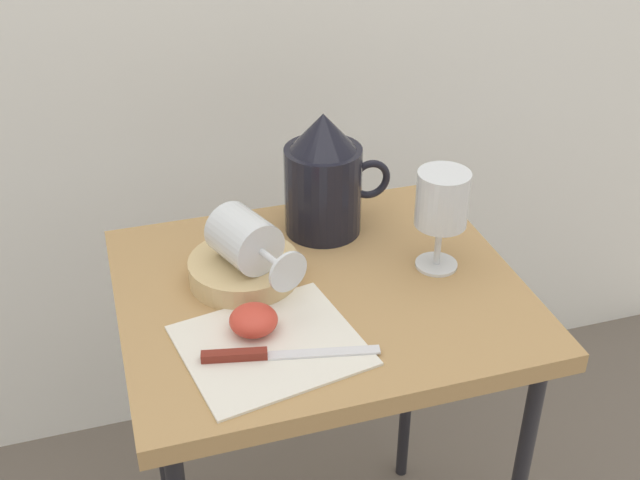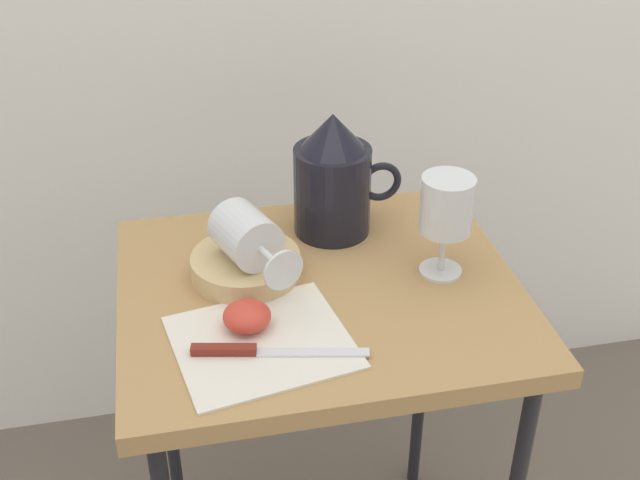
{
  "view_description": "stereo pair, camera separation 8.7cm",
  "coord_description": "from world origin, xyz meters",
  "px_view_note": "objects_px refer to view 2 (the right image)",
  "views": [
    {
      "loc": [
        -0.28,
        -0.91,
        1.38
      ],
      "look_at": [
        0.0,
        0.0,
        0.78
      ],
      "focal_mm": 45.0,
      "sensor_mm": 36.0,
      "label": 1
    },
    {
      "loc": [
        -0.19,
        -0.94,
        1.38
      ],
      "look_at": [
        0.0,
        0.0,
        0.78
      ],
      "focal_mm": 45.0,
      "sensor_mm": 36.0,
      "label": 2
    }
  ],
  "objects_px": {
    "wine_glass_upright": "(447,211)",
    "pitcher": "(333,185)",
    "knife": "(253,351)",
    "apple_half_left": "(247,316)",
    "basket_tray": "(246,266)",
    "wine_glass_tipped_near": "(247,236)",
    "table": "(320,323)"
  },
  "relations": [
    {
      "from": "apple_half_left",
      "to": "knife",
      "type": "distance_m",
      "value": 0.06
    },
    {
      "from": "wine_glass_tipped_near",
      "to": "knife",
      "type": "relative_size",
      "value": 0.73
    },
    {
      "from": "table",
      "to": "pitcher",
      "type": "distance_m",
      "value": 0.22
    },
    {
      "from": "wine_glass_upright",
      "to": "pitcher",
      "type": "bearing_deg",
      "value": 130.47
    },
    {
      "from": "table",
      "to": "apple_half_left",
      "type": "height_order",
      "value": "apple_half_left"
    },
    {
      "from": "wine_glass_tipped_near",
      "to": "pitcher",
      "type": "bearing_deg",
      "value": 36.89
    },
    {
      "from": "pitcher",
      "to": "apple_half_left",
      "type": "relative_size",
      "value": 3.11
    },
    {
      "from": "wine_glass_tipped_near",
      "to": "apple_half_left",
      "type": "relative_size",
      "value": 2.56
    },
    {
      "from": "apple_half_left",
      "to": "pitcher",
      "type": "bearing_deg",
      "value": 53.76
    },
    {
      "from": "pitcher",
      "to": "wine_glass_tipped_near",
      "type": "xyz_separation_m",
      "value": [
        -0.15,
        -0.11,
        -0.01
      ]
    },
    {
      "from": "table",
      "to": "basket_tray",
      "type": "distance_m",
      "value": 0.14
    },
    {
      "from": "table",
      "to": "wine_glass_upright",
      "type": "distance_m",
      "value": 0.25
    },
    {
      "from": "basket_tray",
      "to": "knife",
      "type": "height_order",
      "value": "basket_tray"
    },
    {
      "from": "wine_glass_tipped_near",
      "to": "apple_half_left",
      "type": "xyz_separation_m",
      "value": [
        -0.02,
        -0.12,
        -0.05
      ]
    },
    {
      "from": "apple_half_left",
      "to": "basket_tray",
      "type": "bearing_deg",
      "value": 83.48
    },
    {
      "from": "wine_glass_tipped_near",
      "to": "knife",
      "type": "bearing_deg",
      "value": -95.76
    },
    {
      "from": "knife",
      "to": "basket_tray",
      "type": "bearing_deg",
      "value": 85.58
    },
    {
      "from": "basket_tray",
      "to": "table",
      "type": "bearing_deg",
      "value": -26.04
    },
    {
      "from": "table",
      "to": "basket_tray",
      "type": "bearing_deg",
      "value": 153.96
    },
    {
      "from": "pitcher",
      "to": "wine_glass_tipped_near",
      "type": "height_order",
      "value": "pitcher"
    },
    {
      "from": "apple_half_left",
      "to": "table",
      "type": "bearing_deg",
      "value": 33.84
    },
    {
      "from": "basket_tray",
      "to": "wine_glass_upright",
      "type": "distance_m",
      "value": 0.31
    },
    {
      "from": "pitcher",
      "to": "apple_half_left",
      "type": "xyz_separation_m",
      "value": [
        -0.17,
        -0.23,
        -0.06
      ]
    },
    {
      "from": "table",
      "to": "wine_glass_tipped_near",
      "type": "bearing_deg",
      "value": 158.41
    },
    {
      "from": "basket_tray",
      "to": "knife",
      "type": "distance_m",
      "value": 0.19
    },
    {
      "from": "pitcher",
      "to": "knife",
      "type": "bearing_deg",
      "value": -120.41
    },
    {
      "from": "table",
      "to": "knife",
      "type": "bearing_deg",
      "value": -130.73
    },
    {
      "from": "basket_tray",
      "to": "pitcher",
      "type": "distance_m",
      "value": 0.2
    },
    {
      "from": "basket_tray",
      "to": "wine_glass_upright",
      "type": "height_order",
      "value": "wine_glass_upright"
    },
    {
      "from": "basket_tray",
      "to": "knife",
      "type": "relative_size",
      "value": 0.71
    },
    {
      "from": "table",
      "to": "pitcher",
      "type": "xyz_separation_m",
      "value": [
        0.05,
        0.15,
        0.15
      ]
    },
    {
      "from": "wine_glass_upright",
      "to": "apple_half_left",
      "type": "height_order",
      "value": "wine_glass_upright"
    }
  ]
}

